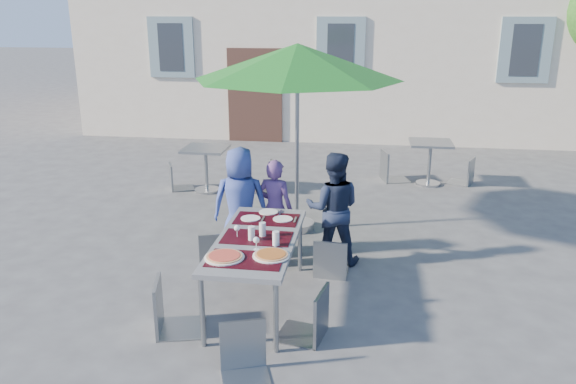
% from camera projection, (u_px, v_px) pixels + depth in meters
% --- Properties ---
extents(ground, '(90.00, 90.00, 0.00)m').
position_uv_depth(ground, '(298.00, 287.00, 6.32)').
color(ground, '#444446').
rests_on(ground, ground).
extents(dining_table, '(0.80, 1.85, 0.76)m').
position_uv_depth(dining_table, '(257.00, 243.00, 5.77)').
color(dining_table, '#4D4D52').
rests_on(dining_table, ground).
extents(pizza_near_left, '(0.38, 0.38, 0.03)m').
position_uv_depth(pizza_near_left, '(224.00, 257.00, 5.26)').
color(pizza_near_left, white).
rests_on(pizza_near_left, dining_table).
extents(pizza_near_right, '(0.36, 0.36, 0.03)m').
position_uv_depth(pizza_near_right, '(271.00, 255.00, 5.29)').
color(pizza_near_right, white).
rests_on(pizza_near_right, dining_table).
extents(glassware, '(0.50, 0.41, 0.15)m').
position_uv_depth(glassware, '(260.00, 234.00, 5.64)').
color(glassware, silver).
rests_on(glassware, dining_table).
extents(place_settings, '(0.62, 0.46, 0.01)m').
position_uv_depth(place_settings, '(268.00, 216.00, 6.33)').
color(place_settings, white).
rests_on(place_settings, dining_table).
extents(child_0, '(0.74, 0.54, 1.41)m').
position_uv_depth(child_0, '(240.00, 203.00, 6.96)').
color(child_0, '#354692').
rests_on(child_0, ground).
extents(child_1, '(0.51, 0.38, 1.26)m').
position_uv_depth(child_1, '(275.00, 208.00, 6.99)').
color(child_1, '#5E3A77').
rests_on(child_1, ground).
extents(child_2, '(0.69, 0.42, 1.39)m').
position_uv_depth(child_2, '(333.00, 208.00, 6.79)').
color(child_2, '#1A233B').
rests_on(child_2, ground).
extents(chair_0, '(0.47, 0.48, 0.85)m').
position_uv_depth(chair_0, '(214.00, 228.00, 6.72)').
color(chair_0, gray).
rests_on(chair_0, ground).
extents(chair_1, '(0.47, 0.47, 0.88)m').
position_uv_depth(chair_1, '(266.00, 224.00, 6.82)').
color(chair_1, gray).
rests_on(chair_1, ground).
extents(chair_2, '(0.42, 0.42, 0.88)m').
position_uv_depth(chair_2, '(332.00, 235.00, 6.45)').
color(chair_2, '#91969C').
rests_on(chair_2, ground).
extents(chair_3, '(0.54, 0.54, 1.00)m').
position_uv_depth(chair_3, '(167.00, 275.00, 5.29)').
color(chair_3, gray).
rests_on(chair_3, ground).
extents(chair_4, '(0.50, 0.50, 0.96)m').
position_uv_depth(chair_4, '(311.00, 284.00, 5.18)').
color(chair_4, gray).
rests_on(chair_4, ground).
extents(chair_5, '(0.51, 0.51, 0.90)m').
position_uv_depth(chair_5, '(244.00, 321.00, 4.62)').
color(chair_5, gray).
rests_on(chair_5, ground).
extents(patio_umbrella, '(2.80, 2.80, 2.58)m').
position_uv_depth(patio_umbrella, '(297.00, 63.00, 7.36)').
color(patio_umbrella, '#ACAFB4').
rests_on(patio_umbrella, ground).
extents(cafe_table_0, '(0.73, 0.73, 0.78)m').
position_uv_depth(cafe_table_0, '(206.00, 161.00, 9.61)').
color(cafe_table_0, '#ACAFB4').
rests_on(cafe_table_0, ground).
extents(bg_chair_l_0, '(0.52, 0.52, 0.87)m').
position_uv_depth(bg_chair_l_0, '(176.00, 161.00, 9.75)').
color(bg_chair_l_0, gray).
rests_on(bg_chair_l_0, ground).
extents(bg_chair_r_0, '(0.56, 0.55, 0.94)m').
position_uv_depth(bg_chair_r_0, '(268.00, 159.00, 9.73)').
color(bg_chair_r_0, gray).
rests_on(bg_chair_r_0, ground).
extents(cafe_table_1, '(0.74, 0.74, 0.79)m').
position_uv_depth(cafe_table_1, '(430.00, 155.00, 9.99)').
color(cafe_table_1, '#ACAFB4').
rests_on(cafe_table_1, ground).
extents(bg_chair_l_1, '(0.58, 0.57, 1.05)m').
position_uv_depth(bg_chair_l_1, '(391.00, 148.00, 10.23)').
color(bg_chair_l_1, gray).
rests_on(bg_chair_l_1, ground).
extents(bg_chair_r_1, '(0.53, 0.53, 0.91)m').
position_uv_depth(bg_chair_r_1, '(467.00, 155.00, 10.05)').
color(bg_chair_r_1, gray).
rests_on(bg_chair_r_1, ground).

